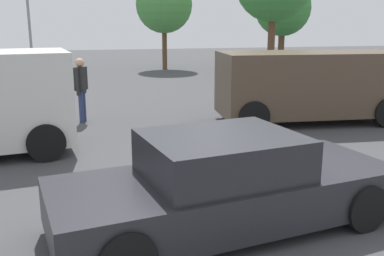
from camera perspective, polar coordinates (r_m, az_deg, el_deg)
ground_plane at (r=6.36m, az=4.72°, el=-11.47°), size 80.00×80.00×0.00m
sedan_foreground at (r=5.86m, az=4.42°, el=-7.43°), size 4.85×2.50×1.29m
suv_dark at (r=12.40m, az=14.93°, el=5.55°), size 4.98×2.43×1.92m
pedestrian at (r=12.37m, az=-14.23°, el=5.56°), size 0.37×0.54×1.75m
tree_back_left at (r=26.06m, az=-3.66°, el=15.70°), size 3.23×3.23×5.29m
tree_back_center at (r=29.59m, az=11.73°, el=15.01°), size 3.56×3.56×5.36m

